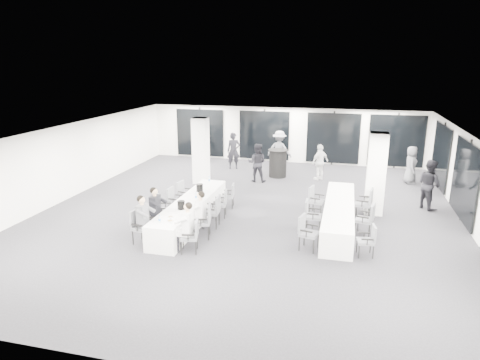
# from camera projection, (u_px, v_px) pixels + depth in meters

# --- Properties ---
(room) EXTENTS (14.04, 16.04, 2.84)m
(room) POSITION_uv_depth(u_px,v_px,m) (279.00, 168.00, 15.28)
(room) COLOR #232328
(room) RESTS_ON ground
(column_left) EXTENTS (0.60, 0.60, 2.80)m
(column_left) POSITION_uv_depth(u_px,v_px,m) (201.00, 151.00, 18.09)
(column_left) COLOR white
(column_left) RESTS_ON floor
(column_right) EXTENTS (0.60, 0.60, 2.80)m
(column_right) POSITION_uv_depth(u_px,v_px,m) (376.00, 174.00, 14.39)
(column_right) COLOR white
(column_right) RESTS_ON floor
(banquet_table_main) EXTENTS (0.90, 5.00, 0.75)m
(banquet_table_main) POSITION_uv_depth(u_px,v_px,m) (191.00, 211.00, 13.82)
(banquet_table_main) COLOR white
(banquet_table_main) RESTS_ON floor
(banquet_table_side) EXTENTS (0.90, 5.00, 0.75)m
(banquet_table_side) POSITION_uv_depth(u_px,v_px,m) (339.00, 215.00, 13.50)
(banquet_table_side) COLOR white
(banquet_table_side) RESTS_ON floor
(cocktail_table) EXTENTS (0.89, 0.89, 1.24)m
(cocktail_table) POSITION_uv_depth(u_px,v_px,m) (278.00, 163.00, 19.26)
(cocktail_table) COLOR black
(cocktail_table) RESTS_ON floor
(chair_main_left_near) EXTENTS (0.57, 0.61, 0.99)m
(chair_main_left_near) POSITION_uv_depth(u_px,v_px,m) (140.00, 224.00, 12.22)
(chair_main_left_near) COLOR #54575C
(chair_main_left_near) RESTS_ON floor
(chair_main_left_second) EXTENTS (0.51, 0.54, 0.86)m
(chair_main_left_second) POSITION_uv_depth(u_px,v_px,m) (153.00, 217.00, 12.99)
(chair_main_left_second) COLOR #54575C
(chair_main_left_second) RESTS_ON floor
(chair_main_left_mid) EXTENTS (0.58, 0.62, 0.98)m
(chair_main_left_mid) POSITION_uv_depth(u_px,v_px,m) (161.00, 208.00, 13.57)
(chair_main_left_mid) COLOR #54575C
(chair_main_left_mid) RESTS_ON floor
(chair_main_left_fourth) EXTENTS (0.50, 0.55, 0.92)m
(chair_main_left_fourth) POSITION_uv_depth(u_px,v_px,m) (174.00, 199.00, 14.57)
(chair_main_left_fourth) COLOR #54575C
(chair_main_left_fourth) RESTS_ON floor
(chair_main_left_far) EXTENTS (0.53, 0.57, 0.90)m
(chair_main_left_far) POSITION_uv_depth(u_px,v_px,m) (184.00, 192.00, 15.38)
(chair_main_left_far) COLOR #54575C
(chair_main_left_far) RESTS_ON floor
(chair_main_right_near) EXTENTS (0.56, 0.59, 0.92)m
(chair_main_right_near) POSITION_uv_depth(u_px,v_px,m) (192.00, 234.00, 11.62)
(chair_main_right_near) COLOR #54575C
(chair_main_right_near) RESTS_ON floor
(chair_main_right_second) EXTENTS (0.63, 0.66, 1.03)m
(chair_main_right_second) POSITION_uv_depth(u_px,v_px,m) (205.00, 219.00, 12.57)
(chair_main_right_second) COLOR #54575C
(chair_main_right_second) RESTS_ON floor
(chair_main_right_mid) EXTENTS (0.55, 0.61, 1.02)m
(chair_main_right_mid) POSITION_uv_depth(u_px,v_px,m) (214.00, 209.00, 13.39)
(chair_main_right_mid) COLOR #54575C
(chair_main_right_mid) RESTS_ON floor
(chair_main_right_fourth) EXTENTS (0.54, 0.58, 0.92)m
(chair_main_right_fourth) POSITION_uv_depth(u_px,v_px,m) (222.00, 202.00, 14.27)
(chair_main_right_fourth) COLOR #54575C
(chair_main_right_fourth) RESTS_ON floor
(chair_main_right_far) EXTENTS (0.50, 0.53, 0.86)m
(chair_main_right_far) POSITION_uv_depth(u_px,v_px,m) (230.00, 194.00, 15.22)
(chair_main_right_far) COLOR #54575C
(chair_main_right_far) RESTS_ON floor
(chair_side_left_near) EXTENTS (0.59, 0.62, 0.97)m
(chair_side_left_near) POSITION_uv_depth(u_px,v_px,m) (306.00, 230.00, 11.81)
(chair_side_left_near) COLOR #54575C
(chair_side_left_near) RESTS_ON floor
(chair_side_left_mid) EXTENTS (0.49, 0.56, 0.97)m
(chair_side_left_mid) POSITION_uv_depth(u_px,v_px,m) (311.00, 214.00, 13.10)
(chair_side_left_mid) COLOR #54575C
(chair_side_left_mid) RESTS_ON floor
(chair_side_left_far) EXTENTS (0.58, 0.61, 0.96)m
(chair_side_left_far) POSITION_uv_depth(u_px,v_px,m) (315.00, 198.00, 14.57)
(chair_side_left_far) COLOR #54575C
(chair_side_left_far) RESTS_ON floor
(chair_side_right_near) EXTENTS (0.50, 0.53, 0.87)m
(chair_side_right_near) POSITION_uv_depth(u_px,v_px,m) (369.00, 239.00, 11.40)
(chair_side_right_near) COLOR #54575C
(chair_side_right_near) RESTS_ON floor
(chair_side_right_mid) EXTENTS (0.60, 0.63, 0.99)m
(chair_side_right_mid) POSITION_uv_depth(u_px,v_px,m) (367.00, 217.00, 12.75)
(chair_side_right_mid) COLOR #54575C
(chair_side_right_mid) RESTS_ON floor
(chair_side_right_far) EXTENTS (0.60, 0.64, 1.04)m
(chair_side_right_far) POSITION_uv_depth(u_px,v_px,m) (366.00, 202.00, 14.09)
(chair_side_right_far) COLOR #54575C
(chair_side_right_far) RESTS_ON floor
(seated_guest_a) EXTENTS (0.50, 0.38, 1.44)m
(seated_guest_a) POSITION_uv_depth(u_px,v_px,m) (145.00, 217.00, 12.10)
(seated_guest_a) COLOR #52545A
(seated_guest_a) RESTS_ON floor
(seated_guest_b) EXTENTS (0.50, 0.38, 1.44)m
(seated_guest_b) POSITION_uv_depth(u_px,v_px,m) (157.00, 207.00, 12.88)
(seated_guest_b) COLOR black
(seated_guest_b) RESTS_ON floor
(seated_guest_c) EXTENTS (0.50, 0.38, 1.44)m
(seated_guest_c) POSITION_uv_depth(u_px,v_px,m) (186.00, 224.00, 11.56)
(seated_guest_c) COLOR white
(seated_guest_c) RESTS_ON floor
(seated_guest_d) EXTENTS (0.50, 0.38, 1.44)m
(seated_guest_d) POSITION_uv_depth(u_px,v_px,m) (199.00, 211.00, 12.53)
(seated_guest_d) COLOR white
(seated_guest_d) RESTS_ON floor
(standing_guest_a) EXTENTS (0.89, 0.81, 1.99)m
(standing_guest_a) POSITION_uv_depth(u_px,v_px,m) (234.00, 148.00, 20.61)
(standing_guest_a) COLOR black
(standing_guest_a) RESTS_ON floor
(standing_guest_b) EXTENTS (0.94, 0.60, 1.89)m
(standing_guest_b) POSITION_uv_depth(u_px,v_px,m) (257.00, 160.00, 18.38)
(standing_guest_b) COLOR black
(standing_guest_b) RESTS_ON floor
(standing_guest_c) EXTENTS (1.46, 0.91, 2.10)m
(standing_guest_c) POSITION_uv_depth(u_px,v_px,m) (279.00, 147.00, 20.57)
(standing_guest_c) COLOR #52545A
(standing_guest_c) RESTS_ON floor
(standing_guest_d) EXTENTS (1.14, 1.18, 1.79)m
(standing_guest_d) POSITION_uv_depth(u_px,v_px,m) (320.00, 160.00, 18.70)
(standing_guest_d) COLOR white
(standing_guest_d) RESTS_ON floor
(standing_guest_e) EXTENTS (0.54, 0.88, 1.81)m
(standing_guest_e) POSITION_uv_depth(u_px,v_px,m) (411.00, 162.00, 18.16)
(standing_guest_e) COLOR #52545A
(standing_guest_e) RESTS_ON floor
(standing_guest_g) EXTENTS (0.96, 0.95, 2.06)m
(standing_guest_g) POSITION_uv_depth(u_px,v_px,m) (202.00, 142.00, 22.16)
(standing_guest_g) COLOR white
(standing_guest_g) RESTS_ON floor
(standing_guest_h) EXTENTS (1.05, 1.13, 2.01)m
(standing_guest_h) POSITION_uv_depth(u_px,v_px,m) (429.00, 181.00, 14.99)
(standing_guest_h) COLOR black
(standing_guest_h) RESTS_ON floor
(ice_bucket_near) EXTENTS (0.23, 0.23, 0.26)m
(ice_bucket_near) POSITION_uv_depth(u_px,v_px,m) (181.00, 205.00, 12.88)
(ice_bucket_near) COLOR black
(ice_bucket_near) RESTS_ON banquet_table_main
(ice_bucket_far) EXTENTS (0.23, 0.23, 0.26)m
(ice_bucket_far) POSITION_uv_depth(u_px,v_px,m) (200.00, 188.00, 14.62)
(ice_bucket_far) COLOR black
(ice_bucket_far) RESTS_ON banquet_table_main
(water_bottle_a) EXTENTS (0.06, 0.06, 0.20)m
(water_bottle_a) POSITION_uv_depth(u_px,v_px,m) (160.00, 219.00, 11.81)
(water_bottle_a) COLOR silver
(water_bottle_a) RESTS_ON banquet_table_main
(water_bottle_b) EXTENTS (0.06, 0.06, 0.20)m
(water_bottle_b) POSITION_uv_depth(u_px,v_px,m) (196.00, 196.00, 13.82)
(water_bottle_b) COLOR silver
(water_bottle_b) RESTS_ON banquet_table_main
(water_bottle_c) EXTENTS (0.07, 0.07, 0.21)m
(water_bottle_c) POSITION_uv_depth(u_px,v_px,m) (209.00, 179.00, 15.77)
(water_bottle_c) COLOR silver
(water_bottle_c) RESTS_ON banquet_table_main
(plate_a) EXTENTS (0.18, 0.18, 0.03)m
(plate_a) POSITION_uv_depth(u_px,v_px,m) (171.00, 217.00, 12.24)
(plate_a) COLOR white
(plate_a) RESTS_ON banquet_table_main
(plate_b) EXTENTS (0.22, 0.22, 0.03)m
(plate_b) POSITION_uv_depth(u_px,v_px,m) (170.00, 221.00, 11.94)
(plate_b) COLOR white
(plate_b) RESTS_ON banquet_table_main
(plate_c) EXTENTS (0.20, 0.20, 0.03)m
(plate_c) POSITION_uv_depth(u_px,v_px,m) (186.00, 208.00, 13.00)
(plate_c) COLOR white
(plate_c) RESTS_ON banquet_table_main
(wine_glass) EXTENTS (0.07, 0.07, 0.19)m
(wine_glass) POSITION_uv_depth(u_px,v_px,m) (171.00, 218.00, 11.76)
(wine_glass) COLOR silver
(wine_glass) RESTS_ON banquet_table_main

